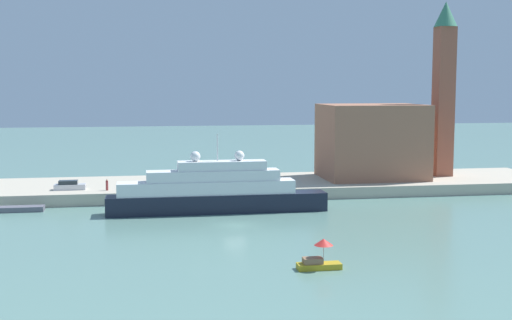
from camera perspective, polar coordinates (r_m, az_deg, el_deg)
name	(u,v)px	position (r m, az deg, el deg)	size (l,w,h in m)	color
ground	(235,225)	(82.46, -1.74, -5.50)	(400.00, 400.00, 0.00)	slate
quay_dock	(214,187)	(106.99, -3.57, -2.29)	(110.00, 18.51, 1.75)	#B7AD99
large_yacht	(214,192)	(90.32, -3.51, -2.67)	(29.21, 3.64, 10.46)	black
small_motorboat	(319,258)	(63.38, 5.33, -8.18)	(4.07, 1.75, 2.84)	#B7991E
work_barge	(21,209)	(96.50, -19.11, -3.90)	(5.97, 2.00, 0.69)	#595966
harbor_building	(372,141)	(112.15, 9.69, 1.56)	(16.02, 12.38, 11.99)	#9E664C
bell_tower	(444,83)	(117.09, 15.48, 6.25)	(3.78, 3.78, 28.68)	#93513D
parked_car	(70,186)	(102.26, -15.38, -2.09)	(4.45, 1.62, 1.35)	silver
person_figure	(107,185)	(100.23, -12.40, -2.07)	(0.36, 0.36, 1.64)	maroon
mooring_bollard	(258,186)	(99.48, 0.18, -2.22)	(0.52, 0.52, 0.70)	black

